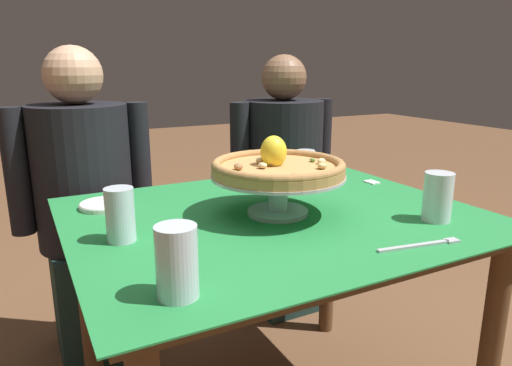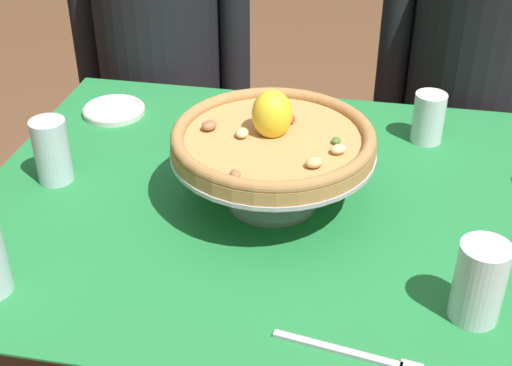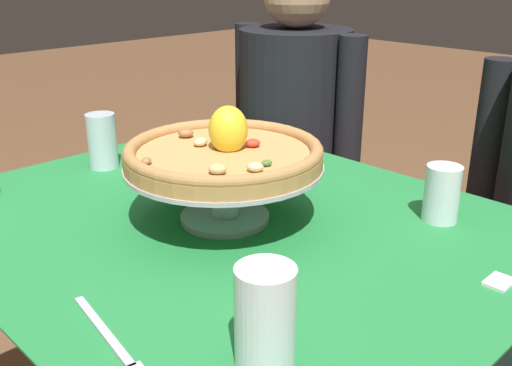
{
  "view_description": "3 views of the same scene",
  "coord_description": "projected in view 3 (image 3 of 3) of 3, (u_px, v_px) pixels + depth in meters",
  "views": [
    {
      "loc": [
        -0.62,
        -1.08,
        1.12
      ],
      "look_at": [
        -0.03,
        0.05,
        0.79
      ],
      "focal_mm": 32.6,
      "sensor_mm": 36.0,
      "label": 1
    },
    {
      "loc": [
        0.18,
        -1.09,
        1.46
      ],
      "look_at": [
        -0.03,
        0.01,
        0.73
      ],
      "focal_mm": 49.44,
      "sensor_mm": 36.0,
      "label": 2
    },
    {
      "loc": [
        0.78,
        -0.68,
        1.18
      ],
      "look_at": [
        0.05,
        0.03,
        0.79
      ],
      "focal_mm": 41.27,
      "sensor_mm": 36.0,
      "label": 3
    }
  ],
  "objects": [
    {
      "name": "pizza",
      "position": [
        224.0,
        152.0,
        1.08
      ],
      "size": [
        0.37,
        0.37,
        0.11
      ],
      "color": "tan",
      "rests_on": "pizza_stand"
    },
    {
      "name": "water_glass_front_right",
      "position": [
        265.0,
        322.0,
        0.71
      ],
      "size": [
        0.08,
        0.08,
        0.13
      ],
      "color": "white",
      "rests_on": "dining_table"
    },
    {
      "name": "pizza_stand",
      "position": [
        224.0,
        181.0,
        1.1
      ],
      "size": [
        0.37,
        0.37,
        0.11
      ],
      "color": "#B7B7C1",
      "rests_on": "dining_table"
    },
    {
      "name": "diner_left",
      "position": [
        293.0,
        158.0,
        1.9
      ],
      "size": [
        0.5,
        0.35,
        1.18
      ],
      "color": "#1E3833",
      "rests_on": "ground"
    },
    {
      "name": "sugar_packet",
      "position": [
        499.0,
        282.0,
        0.91
      ],
      "size": [
        0.04,
        0.05,
        0.0
      ],
      "primitive_type": "cube",
      "rotation": [
        0.0,
        0.0,
        1.59
      ],
      "color": "white",
      "rests_on": "dining_table"
    },
    {
      "name": "water_glass_back_right",
      "position": [
        441.0,
        197.0,
        1.11
      ],
      "size": [
        0.07,
        0.07,
        0.11
      ],
      "color": "white",
      "rests_on": "dining_table"
    },
    {
      "name": "dinner_fork",
      "position": [
        111.0,
        340.0,
        0.77
      ],
      "size": [
        0.22,
        0.05,
        0.01
      ],
      "color": "#B7B7C1",
      "rests_on": "dining_table"
    },
    {
      "name": "dining_table",
      "position": [
        226.0,
        267.0,
        1.17
      ],
      "size": [
        1.11,
        0.91,
        0.71
      ],
      "color": "brown",
      "rests_on": "ground"
    },
    {
      "name": "water_glass_side_left",
      "position": [
        102.0,
        144.0,
        1.39
      ],
      "size": [
        0.07,
        0.07,
        0.13
      ],
      "color": "silver",
      "rests_on": "dining_table"
    },
    {
      "name": "side_plate",
      "position": [
        201.0,
        140.0,
        1.59
      ],
      "size": [
        0.14,
        0.14,
        0.02
      ],
      "color": "silver",
      "rests_on": "dining_table"
    }
  ]
}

